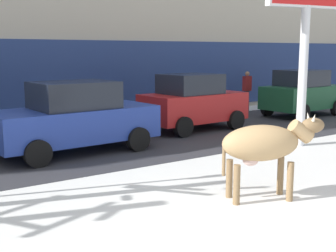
# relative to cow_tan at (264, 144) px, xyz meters

# --- Properties ---
(ground_plane) EXTENTS (120.00, 120.00, 0.00)m
(ground_plane) POSITION_rel_cow_tan_xyz_m (-1.24, -1.48, -0.99)
(ground_plane) COLOR white
(road_strip) EXTENTS (60.00, 5.60, 0.01)m
(road_strip) POSITION_rel_cow_tan_xyz_m (-1.24, 5.88, -0.99)
(road_strip) COLOR #333338
(road_strip) RESTS_ON ground
(cow_tan) EXTENTS (1.90, 1.14, 1.54)m
(cow_tan) POSITION_rel_cow_tan_xyz_m (0.00, 0.00, 0.00)
(cow_tan) COLOR tan
(cow_tan) RESTS_ON ground
(car_blue_sedan) EXTENTS (4.29, 2.15, 1.84)m
(car_blue_sedan) POSITION_rel_cow_tan_xyz_m (-1.26, 5.38, -0.09)
(car_blue_sedan) COLOR #233D9E
(car_blue_sedan) RESTS_ON ground
(car_red_hatchback) EXTENTS (3.58, 2.07, 1.86)m
(car_red_hatchback) POSITION_rel_cow_tan_xyz_m (3.32, 6.34, -0.07)
(car_red_hatchback) COLOR red
(car_red_hatchback) RESTS_ON ground
(car_darkgreen_hatchback) EXTENTS (3.58, 2.07, 1.86)m
(car_darkgreen_hatchback) POSITION_rel_cow_tan_xyz_m (8.97, 6.41, -0.07)
(car_darkgreen_hatchback) COLOR #194C2D
(car_darkgreen_hatchback) RESTS_ON ground
(pedestrian_by_cars) EXTENTS (0.36, 0.24, 1.73)m
(pedestrian_by_cars) POSITION_rel_cow_tan_xyz_m (8.20, 8.80, -0.11)
(pedestrian_by_cars) COLOR #282833
(pedestrian_by_cars) RESTS_ON ground
(pedestrian_far_left) EXTENTS (0.36, 0.24, 1.73)m
(pedestrian_far_left) POSITION_rel_cow_tan_xyz_m (5.15, 8.80, -0.11)
(pedestrian_far_left) COLOR #282833
(pedestrian_far_left) RESTS_ON ground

